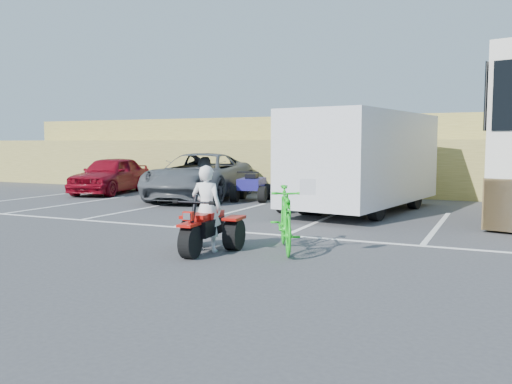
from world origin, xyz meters
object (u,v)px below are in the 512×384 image
at_px(rider, 207,208).
at_px(green_dirt_bike, 286,219).
at_px(red_trike_atv, 203,253).
at_px(red_car, 110,175).
at_px(quad_atv_blue, 252,201).
at_px(quad_atv_green, 308,212).
at_px(cargo_trailer, 364,159).
at_px(grey_pickup, 200,176).

relative_size(rider, green_dirt_bike, 0.79).
xyz_separation_m(red_trike_atv, rider, (-0.01, 0.15, 0.75)).
xyz_separation_m(red_trike_atv, red_car, (-8.74, 8.15, 0.70)).
height_order(quad_atv_blue, quad_atv_green, quad_atv_green).
distance_m(red_trike_atv, quad_atv_green, 6.00).
bearing_deg(cargo_trailer, rider, -90.80).
height_order(green_dirt_bike, grey_pickup, grey_pickup).
bearing_deg(quad_atv_green, quad_atv_blue, 147.69).
height_order(red_trike_atv, red_car, red_car).
height_order(cargo_trailer, quad_atv_blue, cargo_trailer).
xyz_separation_m(green_dirt_bike, grey_pickup, (-5.93, 7.14, 0.20)).
distance_m(grey_pickup, quad_atv_blue, 2.05).
relative_size(red_car, quad_atv_blue, 2.69).
bearing_deg(quad_atv_blue, red_car, 165.88).
relative_size(green_dirt_bike, grey_pickup, 0.34).
bearing_deg(quad_atv_green, grey_pickup, 162.31).
xyz_separation_m(green_dirt_bike, cargo_trailer, (-0.06, 5.95, 0.89)).
height_order(green_dirt_bike, red_car, red_car).
relative_size(rider, grey_pickup, 0.27).
bearing_deg(red_trike_atv, rider, 90.00).
relative_size(grey_pickup, quad_atv_green, 3.44).
xyz_separation_m(grey_pickup, red_car, (-4.04, 0.29, -0.07)).
height_order(rider, cargo_trailer, cargo_trailer).
relative_size(red_trike_atv, quad_atv_blue, 0.96).
bearing_deg(green_dirt_bike, rider, 178.91).
distance_m(red_trike_atv, red_car, 11.97).
bearing_deg(rider, red_trike_atv, 90.00).
bearing_deg(quad_atv_blue, cargo_trailer, -30.61).
height_order(rider, quad_atv_green, rider).
distance_m(green_dirt_bike, red_car, 12.44).
xyz_separation_m(grey_pickup, cargo_trailer, (5.87, -1.19, 0.69)).
bearing_deg(rider, quad_atv_green, -93.96).
height_order(red_trike_atv, quad_atv_green, quad_atv_green).
xyz_separation_m(rider, grey_pickup, (-4.68, 7.71, 0.02)).
bearing_deg(grey_pickup, quad_atv_blue, -6.82).
xyz_separation_m(rider, green_dirt_bike, (1.25, 0.57, -0.18)).
height_order(cargo_trailer, quad_atv_green, cargo_trailer).
height_order(rider, green_dirt_bike, rider).
xyz_separation_m(red_trike_atv, cargo_trailer, (1.18, 6.67, 1.46)).
relative_size(green_dirt_bike, quad_atv_green, 1.18).
distance_m(green_dirt_bike, grey_pickup, 9.28).
relative_size(green_dirt_bike, quad_atv_blue, 1.25).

